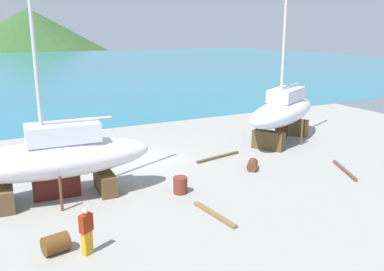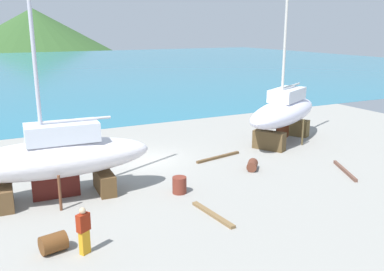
{
  "view_description": "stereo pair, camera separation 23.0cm",
  "coord_description": "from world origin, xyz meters",
  "px_view_note": "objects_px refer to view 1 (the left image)",
  "views": [
    {
      "loc": [
        -8.26,
        -21.62,
        7.4
      ],
      "look_at": [
        1.97,
        -1.94,
        1.67
      ],
      "focal_mm": 39.3,
      "sensor_mm": 36.0,
      "label": 1
    },
    {
      "loc": [
        -8.05,
        -21.73,
        7.4
      ],
      "look_at": [
        1.97,
        -1.94,
        1.67
      ],
      "focal_mm": 39.3,
      "sensor_mm": 36.0,
      "label": 2
    }
  ],
  "objects_px": {
    "sailboat_far_slipway": "(55,158)",
    "barrel_rust_mid": "(252,165)",
    "worker": "(86,231)",
    "barrel_tipped_right": "(111,146)",
    "barrel_rust_near": "(56,244)",
    "sailboat_large_starboard": "(283,111)",
    "barrel_tipped_left": "(180,185)"
  },
  "relations": [
    {
      "from": "barrel_rust_near",
      "to": "barrel_tipped_right",
      "type": "bearing_deg",
      "value": 64.07
    },
    {
      "from": "sailboat_far_slipway",
      "to": "barrel_rust_mid",
      "type": "bearing_deg",
      "value": 178.97
    },
    {
      "from": "barrel_rust_near",
      "to": "barrel_rust_mid",
      "type": "height_order",
      "value": "barrel_rust_near"
    },
    {
      "from": "sailboat_large_starboard",
      "to": "worker",
      "type": "bearing_deg",
      "value": 0.07
    },
    {
      "from": "sailboat_large_starboard",
      "to": "barrel_rust_near",
      "type": "xyz_separation_m",
      "value": [
        -15.96,
        -7.8,
        -1.71
      ]
    },
    {
      "from": "sailboat_far_slipway",
      "to": "barrel_tipped_right",
      "type": "height_order",
      "value": "sailboat_far_slipway"
    },
    {
      "from": "sailboat_far_slipway",
      "to": "barrel_rust_near",
      "type": "height_order",
      "value": "sailboat_far_slipway"
    },
    {
      "from": "worker",
      "to": "barrel_tipped_right",
      "type": "height_order",
      "value": "worker"
    },
    {
      "from": "barrel_tipped_left",
      "to": "sailboat_far_slipway",
      "type": "bearing_deg",
      "value": 160.02
    },
    {
      "from": "worker",
      "to": "barrel_tipped_left",
      "type": "height_order",
      "value": "worker"
    },
    {
      "from": "barrel_rust_near",
      "to": "barrel_rust_mid",
      "type": "relative_size",
      "value": 0.96
    },
    {
      "from": "barrel_rust_near",
      "to": "barrel_tipped_left",
      "type": "distance_m",
      "value": 6.65
    },
    {
      "from": "sailboat_far_slipway",
      "to": "sailboat_large_starboard",
      "type": "distance_m",
      "value": 15.35
    },
    {
      "from": "worker",
      "to": "barrel_rust_near",
      "type": "distance_m",
      "value": 1.22
    },
    {
      "from": "barrel_tipped_right",
      "to": "worker",
      "type": "bearing_deg",
      "value": -110.63
    },
    {
      "from": "sailboat_far_slipway",
      "to": "barrel_tipped_left",
      "type": "xyz_separation_m",
      "value": [
        5.1,
        -1.85,
        -1.53
      ]
    },
    {
      "from": "worker",
      "to": "barrel_tipped_right",
      "type": "relative_size",
      "value": 1.98
    },
    {
      "from": "barrel_rust_near",
      "to": "barrel_tipped_right",
      "type": "height_order",
      "value": "barrel_tipped_right"
    },
    {
      "from": "sailboat_large_starboard",
      "to": "barrel_rust_near",
      "type": "height_order",
      "value": "sailboat_large_starboard"
    },
    {
      "from": "worker",
      "to": "barrel_tipped_right",
      "type": "distance_m",
      "value": 11.77
    },
    {
      "from": "sailboat_far_slipway",
      "to": "sailboat_large_starboard",
      "type": "xyz_separation_m",
      "value": [
        15.03,
        3.14,
        0.12
      ]
    },
    {
      "from": "barrel_rust_near",
      "to": "barrel_tipped_left",
      "type": "height_order",
      "value": "barrel_tipped_left"
    },
    {
      "from": "worker",
      "to": "barrel_rust_near",
      "type": "relative_size",
      "value": 1.97
    },
    {
      "from": "sailboat_far_slipway",
      "to": "worker",
      "type": "xyz_separation_m",
      "value": [
        -0.01,
        -5.25,
        -1.05
      ]
    },
    {
      "from": "barrel_rust_near",
      "to": "barrel_rust_mid",
      "type": "bearing_deg",
      "value": 20.03
    },
    {
      "from": "barrel_rust_mid",
      "to": "sailboat_far_slipway",
      "type": "bearing_deg",
      "value": 176.01
    },
    {
      "from": "sailboat_far_slipway",
      "to": "barrel_rust_mid",
      "type": "relative_size",
      "value": 15.28
    },
    {
      "from": "sailboat_far_slipway",
      "to": "barrel_tipped_right",
      "type": "xyz_separation_m",
      "value": [
        4.14,
        5.76,
        -1.49
      ]
    },
    {
      "from": "sailboat_large_starboard",
      "to": "barrel_rust_near",
      "type": "relative_size",
      "value": 15.83
    },
    {
      "from": "sailboat_far_slipway",
      "to": "barrel_tipped_right",
      "type": "bearing_deg",
      "value": -122.72
    },
    {
      "from": "sailboat_large_starboard",
      "to": "barrel_tipped_right",
      "type": "height_order",
      "value": "sailboat_large_starboard"
    },
    {
      "from": "worker",
      "to": "barrel_rust_near",
      "type": "height_order",
      "value": "worker"
    }
  ]
}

